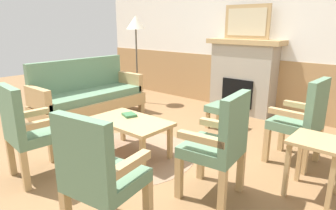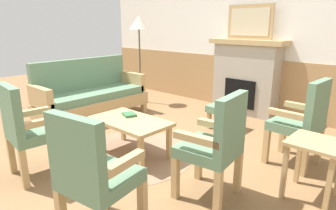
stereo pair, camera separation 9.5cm
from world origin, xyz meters
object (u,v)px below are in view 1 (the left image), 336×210
(armchair_front_left, at_px, (99,173))
(side_table, at_px, (316,152))
(armchair_by_window_left, at_px, (302,118))
(fireplace, at_px, (243,76))
(armchair_front_center, at_px, (28,128))
(footstool, at_px, (222,110))
(armchair_near_fireplace, at_px, (219,142))
(floor_lamp_by_couch, at_px, (136,28))
(framed_picture, at_px, (247,22))
(book_on_table, at_px, (129,115))
(coffee_table, at_px, (131,124))
(couch, at_px, (89,96))

(armchair_front_left, distance_m, side_table, 1.90)
(armchair_by_window_left, height_order, armchair_front_left, same)
(fireplace, distance_m, armchair_front_center, 3.56)
(footstool, relative_size, armchair_near_fireplace, 0.41)
(fireplace, distance_m, floor_lamp_by_couch, 2.20)
(side_table, bearing_deg, armchair_front_center, -145.88)
(side_table, bearing_deg, framed_picture, 131.28)
(book_on_table, xyz_separation_m, footstool, (0.46, 1.44, -0.17))
(book_on_table, bearing_deg, fireplace, 83.11)
(side_table, bearing_deg, book_on_table, -168.64)
(armchair_front_center, height_order, side_table, armchair_front_center)
(armchair_front_center, bearing_deg, book_on_table, 78.37)
(book_on_table, xyz_separation_m, armchair_near_fireplace, (1.38, -0.18, 0.08))
(coffee_table, height_order, book_on_table, book_on_table)
(footstool, distance_m, side_table, 1.89)
(footstool, relative_size, armchair_by_window_left, 0.41)
(framed_picture, distance_m, armchair_front_left, 3.81)
(couch, bearing_deg, side_table, 0.74)
(framed_picture, bearing_deg, book_on_table, -96.89)
(couch, xyz_separation_m, floor_lamp_by_couch, (-0.23, 1.30, 1.05))
(fireplace, bearing_deg, couch, -129.75)
(armchair_by_window_left, distance_m, armchair_front_center, 2.88)
(framed_picture, height_order, book_on_table, framed_picture)
(armchair_front_left, bearing_deg, floor_lamp_by_couch, 132.91)
(fireplace, distance_m, armchair_by_window_left, 2.01)
(fireplace, height_order, book_on_table, fireplace)
(floor_lamp_by_couch, bearing_deg, coffee_table, -45.01)
(fireplace, xyz_separation_m, armchair_front_left, (0.75, -3.60, -0.11))
(fireplace, distance_m, armchair_near_fireplace, 2.80)
(coffee_table, bearing_deg, armchair_front_center, -109.19)
(coffee_table, height_order, armchair_near_fireplace, armchair_near_fireplace)
(armchair_near_fireplace, distance_m, armchair_front_center, 1.87)
(armchair_near_fireplace, bearing_deg, couch, 168.90)
(framed_picture, relative_size, side_table, 1.45)
(coffee_table, height_order, armchair_front_center, armchair_front_center)
(couch, relative_size, coffee_table, 1.88)
(side_table, distance_m, floor_lamp_by_couch, 4.00)
(couch, height_order, armchair_front_center, same)
(floor_lamp_by_couch, bearing_deg, armchair_near_fireplace, -31.49)
(book_on_table, height_order, armchair_front_center, armchair_front_center)
(armchair_near_fireplace, bearing_deg, floor_lamp_by_couch, 148.51)
(coffee_table, bearing_deg, book_on_table, 144.26)
(floor_lamp_by_couch, bearing_deg, armchair_by_window_left, -11.36)
(fireplace, relative_size, armchair_front_center, 1.33)
(armchair_near_fireplace, relative_size, armchair_by_window_left, 1.00)
(framed_picture, height_order, floor_lamp_by_couch, framed_picture)
(book_on_table, bearing_deg, armchair_front_left, -49.21)
(book_on_table, bearing_deg, coffee_table, -35.74)
(framed_picture, distance_m, side_table, 2.87)
(side_table, height_order, floor_lamp_by_couch, floor_lamp_by_couch)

